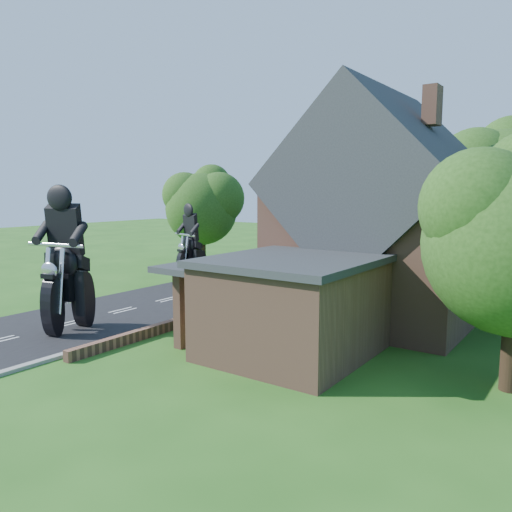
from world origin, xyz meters
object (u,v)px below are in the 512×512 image
Objects in this scene: garden_wall at (256,299)px; house at (382,222)px; motorcycle_follow at (192,270)px; motorcycle_lead at (69,310)px; annex at (290,304)px.

house is (6.19, 1.00, 4.14)m from garden_wall.
motorcycle_lead is at bearing 124.76° from motorcycle_follow.
house reaches higher than motorcycle_lead.
annex is 3.68× the size of motorcycle_lead.
motorcycle_lead reaches higher than garden_wall.
house is at bearing -171.15° from motorcycle_follow.
annex reaches higher than motorcycle_follow.
garden_wall is 3.12× the size of annex.
garden_wall is 2.15× the size of house.
garden_wall is 7.51m from motorcycle_follow.
motorcycle_lead is at bearing -134.20° from house.
garden_wall is 8.19m from annex.
motorcycle_lead is (-8.76, -2.85, -0.88)m from annex.
house reaches higher than annex.
garden_wall is at bearing -121.35° from motorcycle_lead.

